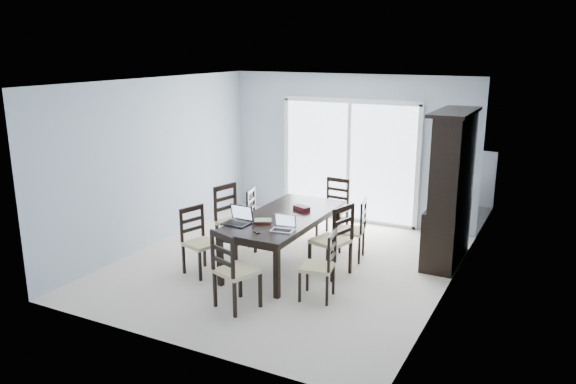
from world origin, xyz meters
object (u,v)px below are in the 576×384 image
Objects in this scene: chair_left_far at (257,211)px; hot_tub at (358,180)px; china_hutch at (451,190)px; chair_left_mid at (231,212)px; chair_left_near at (197,233)px; cell_phone at (257,232)px; game_box at (302,208)px; laptop_dark at (236,220)px; chair_right_near at (324,258)px; laptop_silver at (282,227)px; chair_right_far at (356,223)px; chair_end_far at (335,201)px; chair_right_mid at (336,233)px; dining_table at (284,220)px; chair_end_near at (230,262)px.

chair_left_far is 3.05m from hot_tub.
china_hutch reaches higher than chair_left_mid.
chair_left_near is 1.01m from cell_phone.
chair_left_mid is 1.11m from game_box.
chair_left_near is at bearing -168.65° from laptop_dark.
chair_left_far is at bearing 42.52° from chair_right_near.
chair_right_far is at bearing 59.54° from laptop_silver.
hot_tub is (-0.32, 3.24, -0.30)m from game_box.
chair_left_mid is 1.88m from chair_right_far.
laptop_dark is (0.41, -1.25, 0.26)m from chair_left_far.
chair_end_far is (1.08, 2.34, 0.02)m from chair_left_near.
china_hutch is 2.93m from chair_left_far.
chair_right_mid is 0.81m from laptop_silver.
china_hutch reaches higher than chair_right_mid.
dining_table is 0.99m from chair_left_mid.
chair_left_mid reaches higher than chair_end_near.
chair_end_near is (-0.73, -2.22, 0.04)m from chair_right_far.
chair_right_near reaches higher than dining_table.
chair_left_far reaches higher than game_box.
laptop_dark is (-0.50, -2.24, 0.23)m from chair_end_far.
chair_end_near is 3.54× the size of laptop_silver.
chair_right_near reaches higher than game_box.
hot_tub is at bearing -178.81° from chair_left_mid.
laptop_dark is at bearing 134.59° from chair_right_mid.
game_box is (0.89, -0.25, 0.23)m from chair_left_far.
china_hutch is at bearing 124.11° from chair_left_mid.
cell_phone is at bearing -20.35° from laptop_dark.
cell_phone is (-0.05, 0.70, 0.15)m from chair_end_near.
hot_tub is at bearing 112.96° from chair_end_near.
chair_right_far reaches higher than cell_phone.
china_hutch is at bearing 89.50° from chair_left_far.
chair_left_mid reaches higher than cell_phone.
chair_right_far reaches higher than hot_tub.
dining_table is at bearing 96.09° from chair_left_mid.
chair_left_far is 0.95m from game_box.
chair_right_far reaches higher than dining_table.
laptop_silver is at bearing 70.33° from cell_phone.
chair_end_far is (-0.68, 1.59, -0.04)m from chair_right_mid.
hot_tub is (-0.30, 5.11, -0.12)m from chair_end_near.
chair_left_mid is 3.38× the size of laptop_dark.
dining_table is 0.83m from cell_phone.
chair_end_far is 2.42m from cell_phone.
chair_left_far is 1.69m from chair_right_mid.
chair_end_far is 0.57× the size of hot_tub.
chair_end_near is 11.73× the size of cell_phone.
laptop_dark is 0.18× the size of hot_tub.
chair_left_mid is 1.97m from chair_end_near.
laptop_dark is at bearing 115.51° from chair_left_near.
chair_left_mid reaches higher than chair_right_far.
chair_end_near is at bearing 69.40° from chair_left_near.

